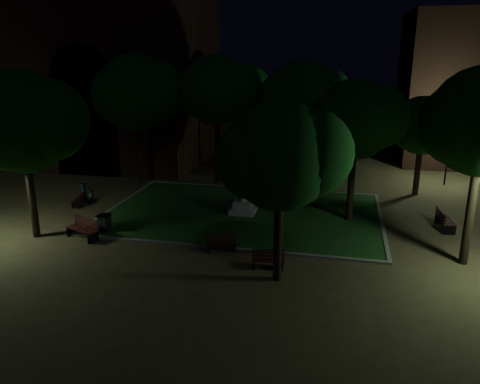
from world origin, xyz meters
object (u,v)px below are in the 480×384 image
(monument, at_px, (243,198))
(trash_bin, at_px, (105,223))
(bench_right_side, at_px, (444,221))
(bench_near_left, at_px, (221,243))
(bench_left_side, at_px, (80,200))
(bicycle, at_px, (87,188))
(bench_near_right, at_px, (268,260))
(bench_far_side, at_px, (307,183))
(bench_west_near, at_px, (83,229))

(monument, distance_m, trash_bin, 7.64)
(bench_right_side, bearing_deg, bench_near_left, 111.08)
(bench_left_side, bearing_deg, bicycle, -173.29)
(bench_left_side, xyz_separation_m, bench_right_side, (20.58, 0.50, 0.11))
(bench_near_right, bearing_deg, monument, 100.62)
(bench_near_right, bearing_deg, bench_left_side, 144.11)
(bench_right_side, bearing_deg, bench_far_side, 47.04)
(bench_left_side, bearing_deg, bench_far_side, 104.63)
(bicycle, bearing_deg, trash_bin, -104.40)
(bench_near_right, relative_size, trash_bin, 1.51)
(bench_near_left, height_order, bench_left_side, same)
(monument, xyz_separation_m, bench_west_near, (-6.92, -5.27, -0.48))
(bench_far_side, bearing_deg, bench_west_near, 44.66)
(monument, bearing_deg, bench_right_side, -0.47)
(bench_west_near, distance_m, bicycle, 7.59)
(bench_west_near, relative_size, trash_bin, 2.03)
(monument, xyz_separation_m, bicycle, (-10.56, 1.39, -0.44))
(bench_left_side, relative_size, trash_bin, 1.51)
(bench_near_right, distance_m, bench_right_side, 10.44)
(bench_west_near, relative_size, bench_right_side, 1.05)
(monument, height_order, trash_bin, monument)
(monument, distance_m, bench_left_side, 9.94)
(monument, height_order, bench_far_side, monument)
(bench_far_side, bearing_deg, bench_near_left, 71.29)
(bench_left_side, distance_m, bench_right_side, 20.59)
(trash_bin, bearing_deg, bench_near_left, -8.18)
(bench_far_side, bearing_deg, bicycle, 14.83)
(bench_west_near, height_order, trash_bin, bench_west_near)
(bench_near_left, xyz_separation_m, bicycle, (-10.64, 6.60, 0.16))
(bench_near_left, relative_size, bench_far_side, 0.91)
(monument, distance_m, bench_right_side, 10.69)
(monument, bearing_deg, trash_bin, -145.73)
(bench_right_side, height_order, trash_bin, bench_right_side)
(bench_far_side, height_order, bicycle, bicycle)
(bench_near_left, distance_m, bench_right_side, 11.78)
(monument, height_order, bench_right_side, monument)
(bench_near_right, xyz_separation_m, trash_bin, (-8.79, 2.27, 0.13))
(bench_west_near, distance_m, bench_far_side, 15.00)
(bench_left_side, height_order, bicycle, bicycle)
(monument, height_order, bicycle, monument)
(bench_near_left, xyz_separation_m, bench_right_side, (10.60, 5.12, 0.11))
(bicycle, bearing_deg, monument, -58.77)
(bench_near_left, bearing_deg, bench_west_near, 160.79)
(bench_near_left, height_order, trash_bin, trash_bin)
(trash_bin, bearing_deg, bench_far_side, 47.07)
(bench_near_left, distance_m, trash_bin, 6.44)
(monument, distance_m, bench_west_near, 8.71)
(bicycle, bearing_deg, bench_near_right, -82.61)
(bench_near_left, height_order, bench_west_near, bench_west_near)
(bench_far_side, bearing_deg, bench_right_side, 138.52)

